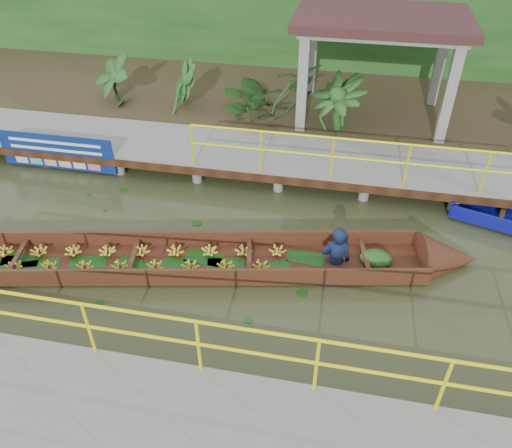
# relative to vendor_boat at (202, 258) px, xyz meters

# --- Properties ---
(ground) EXTENTS (80.00, 80.00, 0.00)m
(ground) POSITION_rel_vendor_boat_xyz_m (0.02, 0.26, -0.21)
(ground) COLOR #2E3219
(ground) RESTS_ON ground
(land_strip) EXTENTS (30.00, 8.00, 0.45)m
(land_strip) POSITION_rel_vendor_boat_xyz_m (0.02, 7.76, 0.01)
(land_strip) COLOR #372E1B
(land_strip) RESTS_ON ground
(far_dock) EXTENTS (16.00, 2.06, 1.66)m
(far_dock) POSITION_rel_vendor_boat_xyz_m (0.04, 3.69, 0.26)
(far_dock) COLOR gray
(far_dock) RESTS_ON ground
(pavilion) EXTENTS (4.40, 3.00, 3.00)m
(pavilion) POSITION_rel_vendor_boat_xyz_m (3.02, 6.56, 2.60)
(pavilion) COLOR gray
(pavilion) RESTS_ON ground
(foliage_backdrop) EXTENTS (30.00, 0.80, 4.00)m
(foliage_backdrop) POSITION_rel_vendor_boat_xyz_m (0.02, 10.26, 1.79)
(foliage_backdrop) COLOR #143E13
(foliage_backdrop) RESTS_ON ground
(vendor_boat) EXTENTS (11.06, 3.24, 2.12)m
(vendor_boat) POSITION_rel_vendor_boat_xyz_m (0.00, 0.00, 0.00)
(vendor_boat) COLOR #3D2110
(vendor_boat) RESTS_ON ground
(blue_banner) EXTENTS (2.98, 0.04, 0.93)m
(blue_banner) POSITION_rel_vendor_boat_xyz_m (-4.47, 2.74, 0.34)
(blue_banner) COLOR navy
(blue_banner) RESTS_ON ground
(tropical_plants) EXTENTS (14.15, 1.15, 1.44)m
(tropical_plants) POSITION_rel_vendor_boat_xyz_m (1.88, 5.56, 0.96)
(tropical_plants) COLOR #143E13
(tropical_plants) RESTS_ON ground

